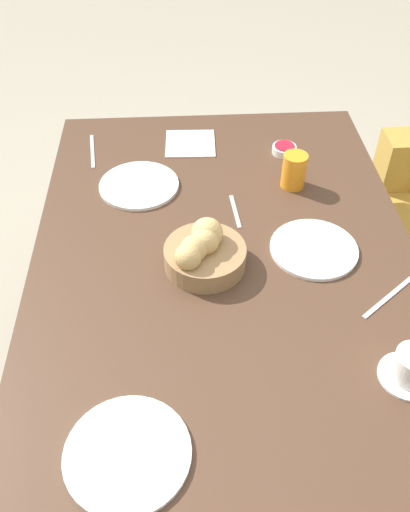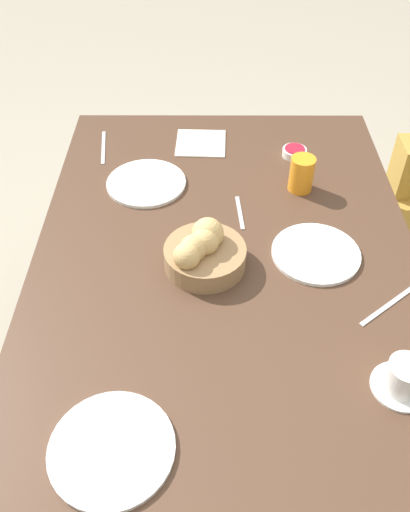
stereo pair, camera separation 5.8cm
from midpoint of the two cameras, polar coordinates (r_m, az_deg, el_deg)
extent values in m
plane|color=#A89E89|center=(1.89, 0.85, -17.29)|extent=(10.00, 10.00, 0.00)
cube|color=#4C3323|center=(1.32, 1.16, -2.80)|extent=(1.55, 0.98, 0.03)
cube|color=#4C3323|center=(2.13, -12.35, 4.50)|extent=(0.06, 0.06, 0.67)
cube|color=#4C3323|center=(2.16, 11.30, 5.38)|extent=(0.06, 0.06, 0.67)
cylinder|color=#99754C|center=(1.32, -1.26, -0.10)|extent=(0.20, 0.20, 0.05)
sphere|color=tan|center=(1.29, -1.33, 1.53)|extent=(0.07, 0.07, 0.07)
sphere|color=tan|center=(1.26, -3.13, 0.02)|extent=(0.06, 0.06, 0.06)
sphere|color=tan|center=(1.28, -2.49, 0.74)|extent=(0.07, 0.07, 0.07)
sphere|color=tan|center=(1.31, -1.06, 2.38)|extent=(0.08, 0.08, 0.08)
cylinder|color=white|center=(1.60, -8.01, 7.37)|extent=(0.23, 0.23, 0.01)
cylinder|color=white|center=(1.06, -9.82, -19.85)|extent=(0.24, 0.24, 0.01)
cylinder|color=white|center=(1.40, 10.22, 0.73)|extent=(0.22, 0.22, 0.01)
cylinder|color=orange|center=(1.58, 8.29, 8.87)|extent=(0.07, 0.07, 0.10)
cylinder|color=white|center=(1.20, 19.16, -11.89)|extent=(0.12, 0.12, 0.01)
cylinder|color=white|center=(1.74, 7.36, 11.04)|extent=(0.07, 0.07, 0.02)
cylinder|color=#A3192D|center=(1.73, 7.40, 11.43)|extent=(0.06, 0.06, 0.00)
cube|color=#B7B7BC|center=(1.78, -12.71, 10.73)|extent=(0.19, 0.03, 0.00)
cube|color=#B7B7BC|center=(1.33, 17.56, -4.16)|extent=(0.12, 0.15, 0.00)
cube|color=#B7B7BC|center=(1.50, 2.08, 4.71)|extent=(0.14, 0.02, 0.00)
cube|color=silver|center=(1.77, -2.52, 11.74)|extent=(0.16, 0.16, 0.00)
camera|label=1|loc=(0.03, -91.26, -1.22)|focal=38.00mm
camera|label=2|loc=(0.03, 88.74, 1.22)|focal=38.00mm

